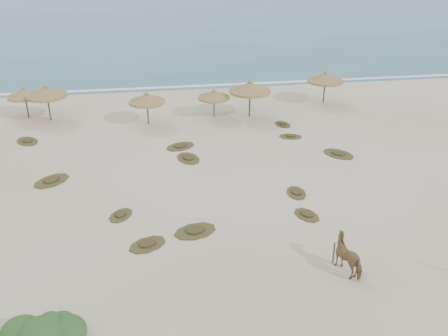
{
  "coord_description": "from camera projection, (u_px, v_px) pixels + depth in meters",
  "views": [
    {
      "loc": [
        -2.46,
        -21.96,
        14.49
      ],
      "look_at": [
        1.64,
        5.0,
        1.13
      ],
      "focal_mm": 40.0,
      "sensor_mm": 36.0,
      "label": 1
    }
  ],
  "objects": [
    {
      "name": "palapa_1",
      "position": [
        25.0,
        93.0,
        40.66
      ],
      "size": [
        3.48,
        3.48,
        2.67
      ],
      "rotation": [
        0.0,
        0.0,
        0.26
      ],
      "color": "brown",
      "rests_on": "ground"
    },
    {
      "name": "scrub_1",
      "position": [
        52.0,
        181.0,
        31.2
      ],
      "size": [
        2.81,
        2.79,
        0.16
      ],
      "rotation": [
        0.0,
        0.0,
        0.77
      ],
      "color": "brown",
      "rests_on": "ground"
    },
    {
      "name": "scrub_12",
      "position": [
        307.0,
        215.0,
        27.52
      ],
      "size": [
        1.68,
        2.01,
        0.16
      ],
      "rotation": [
        0.0,
        0.0,
        1.96
      ],
      "color": "brown",
      "rests_on": "ground"
    },
    {
      "name": "fence_post_near",
      "position": [
        334.0,
        253.0,
        23.48
      ],
      "size": [
        0.09,
        0.09,
        1.13
      ],
      "primitive_type": "cylinder",
      "rotation": [
        0.0,
        0.0,
        -0.09
      ],
      "color": "brown",
      "rests_on": "ground"
    },
    {
      "name": "scrub_5",
      "position": [
        338.0,
        154.0,
        34.84
      ],
      "size": [
        2.61,
        2.73,
        0.16
      ],
      "rotation": [
        0.0,
        0.0,
        2.25
      ],
      "color": "brown",
      "rests_on": "ground"
    },
    {
      "name": "scrub_3",
      "position": [
        188.0,
        158.0,
        34.19
      ],
      "size": [
        2.06,
        2.52,
        0.16
      ],
      "rotation": [
        0.0,
        0.0,
        1.91
      ],
      "color": "brown",
      "rests_on": "ground"
    },
    {
      "name": "scrub_10",
      "position": [
        283.0,
        124.0,
        39.99
      ],
      "size": [
        1.55,
        1.92,
        0.16
      ],
      "rotation": [
        0.0,
        0.0,
        1.89
      ],
      "color": "brown",
      "rests_on": "ground"
    },
    {
      "name": "palapa_3",
      "position": [
        214.0,
        95.0,
        40.81
      ],
      "size": [
        3.4,
        3.4,
        2.46
      ],
      "rotation": [
        0.0,
        0.0,
        -0.37
      ],
      "color": "brown",
      "rests_on": "ground"
    },
    {
      "name": "palapa_2",
      "position": [
        147.0,
        99.0,
        39.29
      ],
      "size": [
        3.27,
        3.27,
        2.72
      ],
      "rotation": [
        0.0,
        0.0,
        -0.14
      ],
      "color": "brown",
      "rests_on": "ground"
    },
    {
      "name": "horse",
      "position": [
        350.0,
        256.0,
        22.82
      ],
      "size": [
        1.58,
        2.18,
        1.68
      ],
      "primitive_type": "imported",
      "rotation": [
        0.0,
        0.0,
        3.52
      ],
      "color": "#9C7046",
      "rests_on": "ground"
    },
    {
      "name": "scrub_13",
      "position": [
        180.0,
        146.0,
        36.03
      ],
      "size": [
        2.62,
        2.31,
        0.16
      ],
      "rotation": [
        0.0,
        0.0,
        0.49
      ],
      "color": "brown",
      "rests_on": "ground"
    },
    {
      "name": "palapa_4",
      "position": [
        250.0,
        88.0,
        40.68
      ],
      "size": [
        3.65,
        3.65,
        3.2
      ],
      "rotation": [
        0.0,
        0.0,
        -0.07
      ],
      "color": "brown",
      "rests_on": "ground"
    },
    {
      "name": "scrub_4",
      "position": [
        296.0,
        193.0,
        29.8
      ],
      "size": [
        1.21,
        1.79,
        0.16
      ],
      "rotation": [
        0.0,
        0.0,
        1.52
      ],
      "color": "brown",
      "rests_on": "ground"
    },
    {
      "name": "ocean",
      "position": [
        159.0,
        11.0,
        92.79
      ],
      "size": [
        200.0,
        100.0,
        0.01
      ],
      "primitive_type": "cube",
      "color": "#285C7A",
      "rests_on": "ground"
    },
    {
      "name": "scrub_11",
      "position": [
        147.0,
        244.0,
        25.0
      ],
      "size": [
        2.38,
        2.13,
        0.16
      ],
      "rotation": [
        0.0,
        0.0,
        0.52
      ],
      "color": "brown",
      "rests_on": "ground"
    },
    {
      "name": "scrub_6",
      "position": [
        27.0,
        141.0,
        36.88
      ],
      "size": [
        2.34,
        2.51,
        0.16
      ],
      "rotation": [
        0.0,
        0.0,
        2.19
      ],
      "color": "brown",
      "rests_on": "ground"
    },
    {
      "name": "scrub_2",
      "position": [
        121.0,
        215.0,
        27.5
      ],
      "size": [
        1.79,
        1.99,
        0.16
      ],
      "rotation": [
        0.0,
        0.0,
        1.03
      ],
      "color": "brown",
      "rests_on": "ground"
    },
    {
      "name": "scrub_9",
      "position": [
        195.0,
        231.0,
        26.09
      ],
      "size": [
        2.68,
        2.17,
        0.16
      ],
      "rotation": [
        0.0,
        0.0,
        0.32
      ],
      "color": "brown",
      "rests_on": "ground"
    },
    {
      "name": "palapa_0",
      "position": [
        47.0,
        92.0,
        39.96
      ],
      "size": [
        3.54,
        3.54,
        3.04
      ],
      "rotation": [
        0.0,
        0.0,
        -0.09
      ],
      "color": "brown",
      "rests_on": "ground"
    },
    {
      "name": "foam_line",
      "position": [
        176.0,
        87.0,
        49.29
      ],
      "size": [
        70.0,
        0.6,
        0.01
      ],
      "primitive_type": "cube",
      "color": "white",
      "rests_on": "ground"
    },
    {
      "name": "ground",
      "position": [
        207.0,
        231.0,
        26.21
      ],
      "size": [
        160.0,
        160.0,
        0.0
      ],
      "primitive_type": "plane",
      "color": "beige",
      "rests_on": "ground"
    },
    {
      "name": "scrub_7",
      "position": [
        290.0,
        136.0,
        37.71
      ],
      "size": [
        1.96,
        1.53,
        0.16
      ],
      "rotation": [
        0.0,
        0.0,
        2.88
      ],
      "color": "brown",
      "rests_on": "ground"
    },
    {
      "name": "palapa_5",
      "position": [
        325.0,
        78.0,
        43.89
      ],
      "size": [
        3.79,
        3.79,
        2.98
      ],
      "rotation": [
        0.0,
        0.0,
        -0.22
      ],
      "color": "brown",
      "rests_on": "ground"
    }
  ]
}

